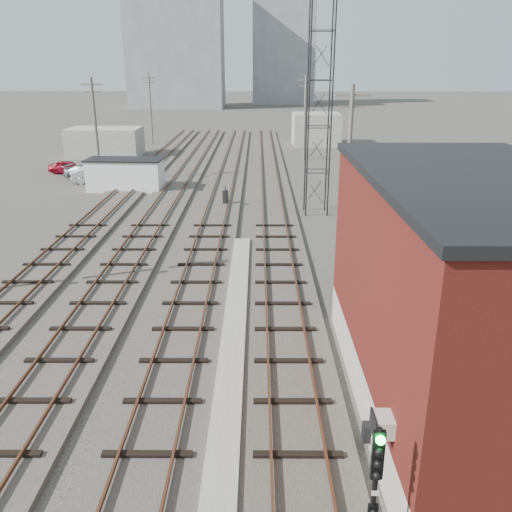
{
  "coord_description": "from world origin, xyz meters",
  "views": [
    {
      "loc": [
        1.43,
        -2.33,
        9.97
      ],
      "look_at": [
        1.35,
        19.6,
        2.2
      ],
      "focal_mm": 38.0,
      "sensor_mm": 36.0,
      "label": 1
    }
  ],
  "objects_px": {
    "signal_mast": "(374,496)",
    "site_trailer": "(126,174)",
    "switch_stand": "(225,197)",
    "car_red": "(68,167)",
    "car_grey": "(87,172)",
    "car_silver": "(97,174)"
  },
  "relations": [
    {
      "from": "switch_stand",
      "to": "car_silver",
      "type": "height_order",
      "value": "switch_stand"
    },
    {
      "from": "signal_mast",
      "to": "car_red",
      "type": "height_order",
      "value": "signal_mast"
    },
    {
      "from": "signal_mast",
      "to": "switch_stand",
      "type": "relative_size",
      "value": 2.63
    },
    {
      "from": "signal_mast",
      "to": "site_trailer",
      "type": "relative_size",
      "value": 0.56
    },
    {
      "from": "site_trailer",
      "to": "car_red",
      "type": "relative_size",
      "value": 1.74
    },
    {
      "from": "site_trailer",
      "to": "car_silver",
      "type": "bearing_deg",
      "value": 140.1
    },
    {
      "from": "site_trailer",
      "to": "car_silver",
      "type": "relative_size",
      "value": 1.45
    },
    {
      "from": "car_grey",
      "to": "switch_stand",
      "type": "bearing_deg",
      "value": -110.95
    },
    {
      "from": "switch_stand",
      "to": "site_trailer",
      "type": "distance_m",
      "value": 10.15
    },
    {
      "from": "car_silver",
      "to": "switch_stand",
      "type": "bearing_deg",
      "value": -137.47
    },
    {
      "from": "switch_stand",
      "to": "car_grey",
      "type": "distance_m",
      "value": 16.66
    },
    {
      "from": "site_trailer",
      "to": "car_red",
      "type": "bearing_deg",
      "value": 138.07
    },
    {
      "from": "switch_stand",
      "to": "car_red",
      "type": "relative_size",
      "value": 0.37
    },
    {
      "from": "switch_stand",
      "to": "car_silver",
      "type": "bearing_deg",
      "value": 164.08
    },
    {
      "from": "car_red",
      "to": "car_grey",
      "type": "distance_m",
      "value": 3.67
    },
    {
      "from": "switch_stand",
      "to": "car_red",
      "type": "xyz_separation_m",
      "value": [
        -15.92,
        12.61,
        -0.02
      ]
    },
    {
      "from": "car_red",
      "to": "car_silver",
      "type": "bearing_deg",
      "value": -125.93
    },
    {
      "from": "signal_mast",
      "to": "car_grey",
      "type": "bearing_deg",
      "value": 113.69
    },
    {
      "from": "car_grey",
      "to": "car_silver",
      "type": "bearing_deg",
      "value": -123.89
    },
    {
      "from": "signal_mast",
      "to": "car_silver",
      "type": "relative_size",
      "value": 0.82
    },
    {
      "from": "signal_mast",
      "to": "site_trailer",
      "type": "height_order",
      "value": "signal_mast"
    },
    {
      "from": "switch_stand",
      "to": "car_silver",
      "type": "distance_m",
      "value": 14.62
    }
  ]
}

